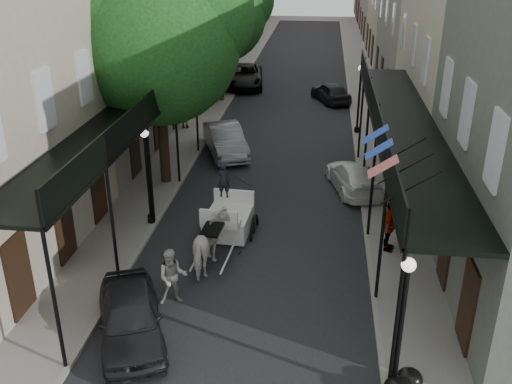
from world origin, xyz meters
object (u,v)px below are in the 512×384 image
(tree_far, at_px, (225,10))
(tree_near, at_px, (167,33))
(lamppost_right_far, at_px, (359,98))
(car_left_far, at_px, (244,76))
(carriage, at_px, (231,200))
(lamppost_left, at_px, (148,175))
(car_right_far, at_px, (331,92))
(car_left_near, at_px, (130,317))
(horse, at_px, (212,244))
(pedestrian_walking, at_px, (173,277))
(lamppost_right_near, at_px, (401,327))
(pedestrian_sidewalk_right, at_px, (389,226))
(pedestrian_sidewalk_left, at_px, (185,112))
(car_left_mid, at_px, (225,140))
(car_right_near, at_px, (353,177))

(tree_far, bearing_deg, tree_near, -89.81)
(tree_near, bearing_deg, lamppost_right_far, 43.31)
(car_left_far, bearing_deg, carriage, -89.89)
(lamppost_left, relative_size, car_right_far, 0.95)
(lamppost_left, distance_m, carriage, 3.18)
(tree_far, distance_m, carriage, 18.97)
(car_left_near, bearing_deg, lamppost_right_far, 47.88)
(horse, distance_m, pedestrian_walking, 2.20)
(tree_near, bearing_deg, car_left_far, 88.10)
(car_left_near, bearing_deg, horse, 46.69)
(tree_near, relative_size, pedestrian_walking, 5.39)
(tree_far, height_order, lamppost_right_near, tree_far)
(lamppost_right_near, distance_m, pedestrian_sidewalk_right, 7.03)
(lamppost_right_near, bearing_deg, car_right_far, 93.11)
(car_right_far, bearing_deg, tree_far, -18.90)
(car_left_far, bearing_deg, car_left_near, -94.74)
(pedestrian_sidewalk_left, height_order, pedestrian_sidewalk_right, pedestrian_sidewalk_left)
(horse, bearing_deg, lamppost_right_far, -106.06)
(lamppost_left, xyz_separation_m, pedestrian_sidewalk_left, (-1.44, 11.68, -0.99))
(car_right_far, bearing_deg, car_left_mid, 40.74)
(lamppost_right_near, xyz_separation_m, car_left_far, (-7.70, 30.17, -1.26))
(lamppost_right_far, bearing_deg, tree_far, 143.49)
(car_right_near, bearing_deg, car_left_far, -82.23)
(horse, height_order, pedestrian_walking, horse)
(tree_near, height_order, carriage, tree_near)
(horse, xyz_separation_m, pedestrian_sidewalk_left, (-4.30, 14.45, 0.15))
(lamppost_right_near, xyz_separation_m, pedestrian_sidewalk_right, (0.49, 6.94, -1.01))
(car_left_mid, height_order, car_right_near, car_left_mid)
(tree_near, distance_m, car_right_near, 9.77)
(tree_near, height_order, horse, tree_near)
(pedestrian_walking, height_order, car_right_near, pedestrian_walking)
(horse, xyz_separation_m, car_left_far, (-2.37, 24.93, -0.12))
(pedestrian_walking, distance_m, car_right_near, 10.66)
(tree_far, xyz_separation_m, horse, (3.01, -20.94, -4.93))
(lamppost_right_near, height_order, car_left_mid, lamppost_right_near)
(tree_far, relative_size, car_left_mid, 1.89)
(lamppost_right_far, bearing_deg, lamppost_left, -124.35)
(pedestrian_sidewalk_right, distance_m, car_right_far, 19.84)
(horse, distance_m, car_right_far, 21.80)
(lamppost_right_far, distance_m, car_left_near, 19.85)
(lamppost_right_far, xyz_separation_m, pedestrian_walking, (-6.10, -16.83, -1.16))
(car_left_mid, relative_size, car_right_near, 1.09)
(car_left_far, bearing_deg, car_left_mid, -92.45)
(carriage, height_order, car_right_far, carriage)
(lamppost_right_near, distance_m, lamppost_right_far, 20.00)
(car_left_far, relative_size, car_right_far, 1.46)
(tree_near, xyz_separation_m, carriage, (3.15, -4.11, -5.30))
(lamppost_right_far, height_order, pedestrian_walking, lamppost_right_far)
(car_left_mid, distance_m, car_right_near, 7.25)
(lamppost_left, xyz_separation_m, car_right_far, (6.75, 18.68, -1.38))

